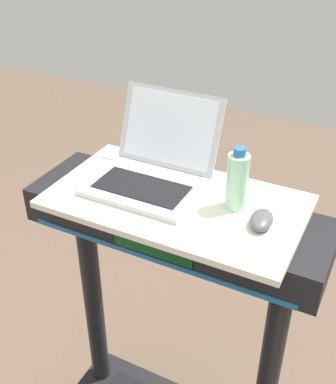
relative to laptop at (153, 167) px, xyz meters
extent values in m
cylinder|color=black|center=(-0.24, -0.05, -0.60)|extent=(0.07, 0.07, 0.85)
cylinder|color=black|center=(0.44, -0.05, -0.60)|extent=(0.07, 0.07, 0.85)
cube|color=black|center=(0.10, -0.05, -0.12)|extent=(0.90, 0.28, 0.11)
cube|color=#0C3F19|center=(0.10, -0.20, -0.12)|extent=(0.24, 0.01, 0.06)
cube|color=#1E598C|center=(0.10, -0.20, -0.17)|extent=(0.81, 0.00, 0.02)
cube|color=beige|center=(0.10, -0.05, -0.06)|extent=(0.73, 0.41, 0.02)
cube|color=#B7B7BC|center=(0.00, -0.05, -0.04)|extent=(0.33, 0.24, 0.02)
cube|color=black|center=(0.00, -0.07, -0.03)|extent=(0.27, 0.13, 0.00)
cube|color=#B7B7BC|center=(0.00, 0.11, 0.08)|extent=(0.33, 0.09, 0.23)
cube|color=white|center=(0.00, 0.11, 0.08)|extent=(0.29, 0.08, 0.20)
ellipsoid|color=#4C4C51|center=(0.36, -0.07, -0.03)|extent=(0.07, 0.11, 0.03)
cylinder|color=#9EDBB2|center=(0.27, -0.02, 0.03)|extent=(0.06, 0.06, 0.16)
cylinder|color=#2659A5|center=(0.27, -0.02, 0.12)|extent=(0.03, 0.03, 0.02)
camera|label=1|loc=(0.61, -1.10, 0.70)|focal=45.13mm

